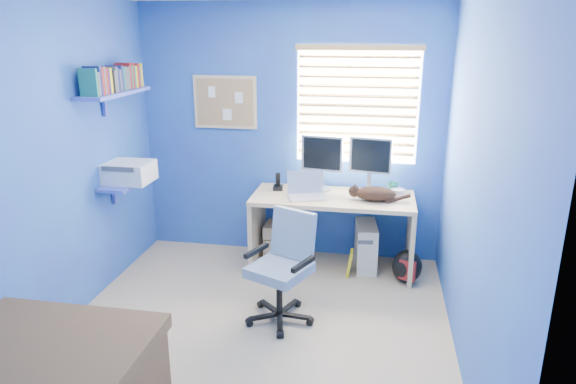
% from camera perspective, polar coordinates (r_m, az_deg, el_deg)
% --- Properties ---
extents(floor, '(3.00, 3.20, 0.00)m').
position_cam_1_polar(floor, '(4.11, -3.80, -15.40)').
color(floor, tan).
rests_on(floor, ground).
extents(wall_back, '(3.00, 0.01, 2.50)m').
position_cam_1_polar(wall_back, '(5.11, 0.22, 6.46)').
color(wall_back, '#3143B1').
rests_on(wall_back, ground).
extents(wall_front, '(3.00, 0.01, 2.50)m').
position_cam_1_polar(wall_front, '(2.17, -14.71, -9.84)').
color(wall_front, '#3143B1').
rests_on(wall_front, ground).
extents(wall_left, '(0.01, 3.20, 2.50)m').
position_cam_1_polar(wall_left, '(4.21, -24.44, 2.47)').
color(wall_left, '#3143B1').
rests_on(wall_left, ground).
extents(wall_right, '(0.01, 3.20, 2.50)m').
position_cam_1_polar(wall_right, '(3.54, 20.08, 0.36)').
color(wall_right, '#3143B1').
rests_on(wall_right, ground).
extents(desk, '(1.52, 0.65, 0.74)m').
position_cam_1_polar(desk, '(4.97, 4.90, -4.51)').
color(desk, '#D5B180').
rests_on(desk, floor).
extents(laptop, '(0.39, 0.35, 0.22)m').
position_cam_1_polar(laptop, '(4.75, 2.08, 0.62)').
color(laptop, silver).
rests_on(laptop, desk).
extents(monitor_left, '(0.41, 0.18, 0.54)m').
position_cam_1_polar(monitor_left, '(4.95, 3.81, 3.22)').
color(monitor_left, silver).
rests_on(monitor_left, desk).
extents(monitor_right, '(0.42, 0.19, 0.54)m').
position_cam_1_polar(monitor_right, '(4.92, 9.10, 2.96)').
color(monitor_right, silver).
rests_on(monitor_right, desk).
extents(phone, '(0.10, 0.12, 0.17)m').
position_cam_1_polar(phone, '(5.00, -1.12, 1.21)').
color(phone, black).
rests_on(phone, desk).
extents(mug, '(0.10, 0.09, 0.10)m').
position_cam_1_polar(mug, '(5.00, 11.56, 0.44)').
color(mug, '#166852').
rests_on(mug, desk).
extents(cd_spindle, '(0.13, 0.13, 0.07)m').
position_cam_1_polar(cd_spindle, '(4.92, 12.10, -0.07)').
color(cd_spindle, silver).
rests_on(cd_spindle, desk).
extents(cat, '(0.38, 0.21, 0.13)m').
position_cam_1_polar(cat, '(4.74, 9.68, -0.21)').
color(cat, black).
rests_on(cat, desk).
extents(tower_pc, '(0.24, 0.46, 0.45)m').
position_cam_1_polar(tower_pc, '(5.08, 8.63, -5.93)').
color(tower_pc, beige).
rests_on(tower_pc, floor).
extents(drawer_boxes, '(0.35, 0.28, 0.41)m').
position_cam_1_polar(drawer_boxes, '(5.16, -0.56, -5.62)').
color(drawer_boxes, tan).
rests_on(drawer_boxes, floor).
extents(yellow_book, '(0.03, 0.17, 0.24)m').
position_cam_1_polar(yellow_book, '(4.94, 6.87, -7.87)').
color(yellow_book, yellow).
rests_on(yellow_book, floor).
extents(backpack, '(0.33, 0.30, 0.32)m').
position_cam_1_polar(backpack, '(4.88, 13.07, -8.07)').
color(backpack, black).
rests_on(backpack, floor).
extents(office_chair, '(0.67, 0.67, 0.88)m').
position_cam_1_polar(office_chair, '(4.14, -0.60, -9.84)').
color(office_chair, black).
rests_on(office_chair, floor).
extents(window_blinds, '(1.15, 0.05, 1.10)m').
position_cam_1_polar(window_blinds, '(4.96, 7.68, 9.49)').
color(window_blinds, white).
rests_on(window_blinds, ground).
extents(corkboard, '(0.64, 0.02, 0.52)m').
position_cam_1_polar(corkboard, '(5.19, -7.00, 9.87)').
color(corkboard, '#D5B180').
rests_on(corkboard, ground).
extents(wall_shelves, '(0.42, 0.90, 1.05)m').
position_cam_1_polar(wall_shelves, '(4.72, -18.18, 6.94)').
color(wall_shelves, '#4453C4').
rests_on(wall_shelves, ground).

